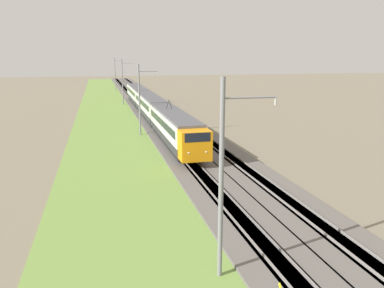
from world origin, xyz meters
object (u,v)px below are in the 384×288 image
at_px(passenger_train, 150,105).
at_px(catenary_mast_distant, 115,74).
at_px(catenary_mast_near, 222,180).
at_px(catenary_mast_far, 123,81).
at_px(catenary_mast_mid, 140,100).

distance_m(passenger_train, catenary_mast_distant, 53.46).
relative_size(passenger_train, catenary_mast_near, 6.50).
bearing_deg(catenary_mast_far, passenger_train, -171.53).
xyz_separation_m(catenary_mast_near, catenary_mast_far, (66.06, 0.00, 0.21)).
xyz_separation_m(catenary_mast_near, catenary_mast_distant, (99.09, 0.00, 0.31)).
bearing_deg(catenary_mast_distant, catenary_mast_near, -180.00).
distance_m(passenger_train, catenary_mast_mid, 13.31).
height_order(passenger_train, catenary_mast_far, catenary_mast_far).
xyz_separation_m(catenary_mast_far, catenary_mast_distant, (33.03, 0.00, 0.10)).
relative_size(catenary_mast_mid, catenary_mast_distant, 0.93).
height_order(catenary_mast_mid, catenary_mast_distant, catenary_mast_distant).
bearing_deg(catenary_mast_far, catenary_mast_mid, -180.00).
distance_m(catenary_mast_near, catenary_mast_mid, 33.03).
relative_size(passenger_train, catenary_mast_mid, 6.57).
bearing_deg(passenger_train, catenary_mast_distant, -176.76).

